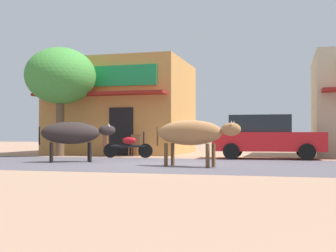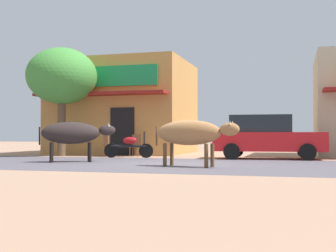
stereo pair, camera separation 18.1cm
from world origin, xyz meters
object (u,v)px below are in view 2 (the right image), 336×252
(cafe_chair_by_doorway, at_px, (109,144))
(cow_far_dark, at_px, (191,133))
(parked_hatchback_car, at_px, (267,137))
(cafe_chair_near_tree, at_px, (136,144))
(roadside_tree, at_px, (62,77))
(parked_motorcycle, at_px, (129,146))
(cow_near_brown, at_px, (73,133))

(cafe_chair_by_doorway, bearing_deg, cow_far_dark, -46.99)
(parked_hatchback_car, relative_size, cafe_chair_by_doorway, 4.48)
(cow_far_dark, height_order, cafe_chair_near_tree, cow_far_dark)
(cafe_chair_near_tree, bearing_deg, cow_far_dark, -56.90)
(roadside_tree, distance_m, cafe_chair_near_tree, 4.32)
(parked_hatchback_car, bearing_deg, cafe_chair_near_tree, 171.74)
(roadside_tree, xyz_separation_m, cow_far_dark, (6.80, -4.93, -2.46))
(parked_hatchback_car, relative_size, cafe_chair_near_tree, 4.48)
(parked_motorcycle, distance_m, cafe_chair_by_doorway, 1.38)
(cow_far_dark, relative_size, cafe_chair_by_doorway, 2.78)
(cafe_chair_by_doorway, bearing_deg, cow_near_brown, -84.85)
(cafe_chair_near_tree, bearing_deg, parked_hatchback_car, -8.26)
(cow_near_brown, height_order, cow_far_dark, cow_near_brown)
(roadside_tree, xyz_separation_m, parked_motorcycle, (3.36, -0.69, -2.95))
(cow_far_dark, bearing_deg, roadside_tree, 144.10)
(parked_motorcycle, distance_m, cafe_chair_near_tree, 1.42)
(parked_hatchback_car, bearing_deg, cow_far_dark, -110.63)
(cow_far_dark, bearing_deg, cow_near_brown, 165.41)
(cow_near_brown, xyz_separation_m, cow_far_dark, (4.28, -1.11, -0.01))
(parked_motorcycle, bearing_deg, parked_hatchback_car, 6.52)
(cafe_chair_near_tree, distance_m, cafe_chair_by_doorway, 1.17)
(parked_hatchback_car, xyz_separation_m, cafe_chair_near_tree, (-5.50, 0.80, -0.33))
(cafe_chair_near_tree, bearing_deg, roadside_tree, -167.14)
(roadside_tree, height_order, parked_motorcycle, roadside_tree)
(cafe_chair_near_tree, relative_size, cafe_chair_by_doorway, 1.00)
(cafe_chair_by_doorway, bearing_deg, parked_hatchback_car, -1.02)
(cow_near_brown, bearing_deg, cow_far_dark, -14.59)
(cow_near_brown, distance_m, cow_far_dark, 4.42)
(parked_hatchback_car, distance_m, cafe_chair_near_tree, 5.57)
(parked_motorcycle, xyz_separation_m, cow_near_brown, (-0.84, -3.13, 0.50))
(cafe_chair_near_tree, bearing_deg, parked_motorcycle, -80.52)
(cow_near_brown, bearing_deg, cafe_chair_near_tree, 82.43)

